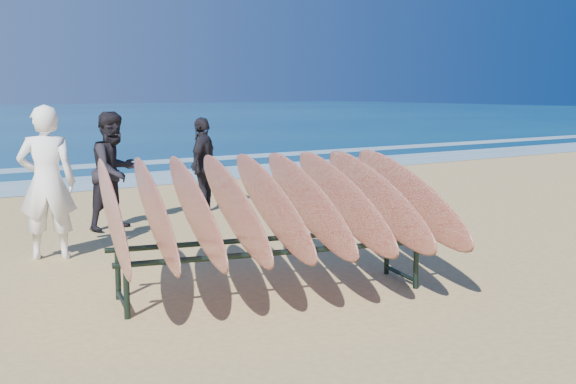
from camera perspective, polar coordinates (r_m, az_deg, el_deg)
name	(u,v)px	position (r m, az deg, el deg)	size (l,w,h in m)	color
ground	(333,293)	(7.42, 3.56, -8.00)	(120.00, 120.00, 0.00)	tan
foam_near	(44,186)	(16.33, -18.72, 0.45)	(160.00, 160.00, 0.00)	white
foam_far	(4,171)	(19.70, -21.55, 1.54)	(160.00, 160.00, 0.00)	white
surfboard_rack	(271,204)	(7.20, -1.37, -0.98)	(3.73, 3.34, 1.51)	black
person_white	(47,183)	(9.20, -18.51, 0.71)	(0.69, 0.45, 1.88)	white
person_dark_a	(114,171)	(10.92, -13.56, 1.63)	(0.85, 0.66, 1.74)	black
person_dark_b	(203,165)	(12.29, -6.73, 2.16)	(0.94, 0.39, 1.60)	black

